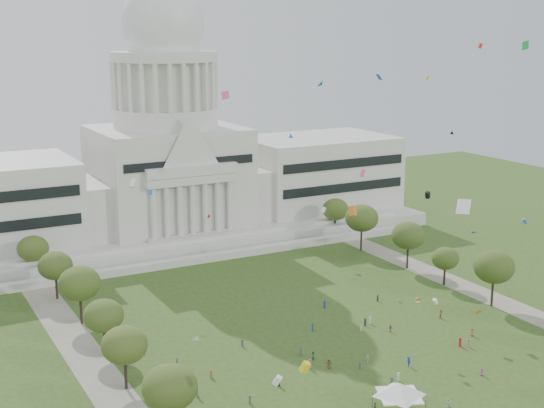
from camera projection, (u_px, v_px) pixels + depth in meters
The scene contains 29 objects.
ground at pixel (384, 374), 143.60m from camera, with size 400.00×400.00×0.00m, color #324B1B.
capitol at pixel (168, 166), 236.07m from camera, with size 160.00×64.50×91.30m.
path_left at pixel (92, 365), 147.16m from camera, with size 8.00×160.00×0.04m, color gray.
path_right at pixel (467, 288), 191.52m from camera, with size 8.00×160.00×0.04m, color gray.
row_tree_l_1 at pixel (170, 387), 118.68m from camera, with size 8.86×8.86×12.59m.
row_tree_l_2 at pixel (124, 345), 135.73m from camera, with size 8.42×8.42×11.97m.
row_tree_r_2 at pixel (494, 267), 176.80m from camera, with size 9.55×9.55×13.58m.
row_tree_l_3 at pixel (104, 316), 150.49m from camera, with size 8.12×8.12×11.55m.
row_tree_r_3 at pixel (445, 258), 192.12m from camera, with size 7.01×7.01×9.98m.
row_tree_l_4 at pixel (79, 283), 166.10m from camera, with size 9.29×9.29×13.21m.
row_tree_r_4 at pixel (408, 236), 205.14m from camera, with size 9.19×9.19×13.06m.
row_tree_l_5 at pixel (55, 266), 181.75m from camera, with size 8.33×8.33×11.85m.
row_tree_r_5 at pixel (362, 218), 221.70m from camera, with size 9.82×9.82×13.96m.
row_tree_l_6 at pixel (33, 249), 196.57m from camera, with size 8.19×8.19×11.64m.
row_tree_r_6 at pixel (335, 209), 238.55m from camera, with size 8.42×8.42×11.97m.
event_tent at pixel (399, 389), 128.54m from camera, with size 12.62×12.62×5.37m.
person_0 at pixel (472, 332), 161.30m from camera, with size 0.85×0.55×1.74m, color olive.
person_2 at pixel (441, 314), 171.06m from camera, with size 0.95×0.59×1.96m, color olive.
person_3 at pixel (409, 361), 146.66m from camera, with size 1.25×0.65×1.94m, color navy.
person_4 at pixel (368, 358), 148.49m from camera, with size 1.00×0.54×1.70m, color silver.
person_5 at pixel (329, 364), 145.61m from camera, with size 1.85×0.73×1.99m, color olive.
person_6 at pixel (482, 372), 142.78m from camera, with size 0.74×0.48×1.52m, color #994C8C.
person_7 at pixel (375, 407), 129.17m from camera, with size 0.62×0.45×1.69m, color #26262B.
person_8 at pixel (313, 356), 149.50m from camera, with size 0.85×0.53×1.75m, color #33723F.
person_9 at pixel (469, 343), 155.54m from camera, with size 1.15×0.59×1.78m, color #994C8C.
person_10 at pixel (391, 328), 163.43m from camera, with size 1.00×0.55×1.71m, color #994C8C.
person_11 at pixel (448, 402), 130.90m from camera, with size 1.46×0.58×1.57m, color silver.
distant_crowd at pixel (293, 356), 149.29m from camera, with size 64.86×40.48×1.95m.
kite_swarm at pixel (358, 205), 144.09m from camera, with size 94.22×106.63×58.46m.
Camera 1 is at (-81.71, -106.73, 63.63)m, focal length 50.00 mm.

